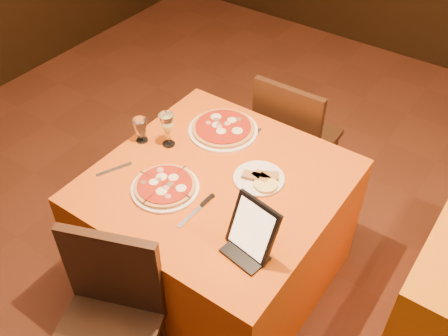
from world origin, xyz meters
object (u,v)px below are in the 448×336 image
Objects in this scene: water_glass at (141,131)px; tablet at (253,228)px; main_table at (218,231)px; chair_main_far at (298,137)px; pizza_far at (223,129)px; pizza_near at (165,187)px; wine_glass at (167,130)px.

tablet is at bearing -17.10° from water_glass.
chair_main_far is (-0.00, 0.83, 0.08)m from main_table.
main_table is 8.46× the size of water_glass.
pizza_far is 2.80× the size of water_glass.
water_glass is at bearing -134.42° from pizza_far.
water_glass is at bearing 148.12° from pizza_near.
wine_glass reaches higher than water_glass.
water_glass reaches higher than pizza_far.
tablet is (0.70, -0.31, 0.03)m from wine_glass.
chair_main_far is at bearing 65.52° from wine_glass.
main_table is at bearing -58.65° from pizza_far.
tablet reaches higher than pizza_near.
wine_glass reaches higher than pizza_far.
chair_main_far is 4.79× the size of wine_glass.
pizza_far is at bearing 45.58° from water_glass.
pizza_near and pizza_far have the same top height.
pizza_near is at bearing -128.41° from main_table.
wine_glass reaches higher than pizza_near.
chair_main_far reaches higher than pizza_far.
pizza_near is 2.42× the size of water_glass.
chair_main_far is 2.50× the size of pizza_far.
tablet is (0.54, -0.56, 0.10)m from pizza_far.
main_table is at bearing 88.71° from chair_main_far.
water_glass is at bearing 58.42° from chair_main_far.
main_table is 0.66m from tablet.
pizza_far is 0.43m from water_glass.
water_glass is (-0.48, 0.01, 0.44)m from main_table.
chair_main_far is 7.00× the size of water_glass.
water_glass is 0.88m from tablet.
chair_main_far is 2.89× the size of pizza_near.
pizza_near is 1.29× the size of tablet.
water_glass is at bearing 172.41° from tablet.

